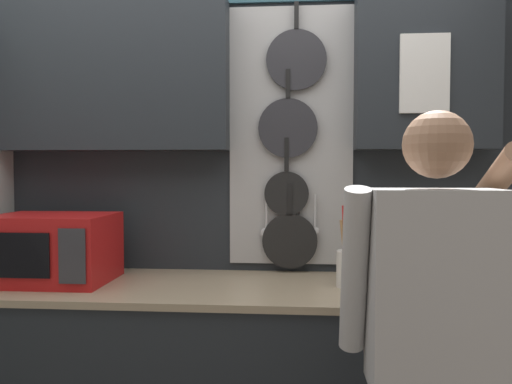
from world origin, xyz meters
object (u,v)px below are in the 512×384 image
(microwave, at_px, (53,248))
(utensil_crock, at_px, (350,266))
(person, at_px, (433,333))
(knife_block, at_px, (395,266))

(microwave, bearing_deg, utensil_crock, 0.04)
(utensil_crock, bearing_deg, person, -75.64)
(knife_block, height_order, person, person)
(person, bearing_deg, knife_block, 88.61)
(knife_block, height_order, utensil_crock, utensil_crock)
(utensil_crock, relative_size, person, 0.22)
(microwave, distance_m, utensil_crock, 1.34)
(knife_block, xyz_separation_m, utensil_crock, (-0.19, 0.00, 0.00))
(microwave, height_order, utensil_crock, utensil_crock)
(microwave, relative_size, knife_block, 2.02)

